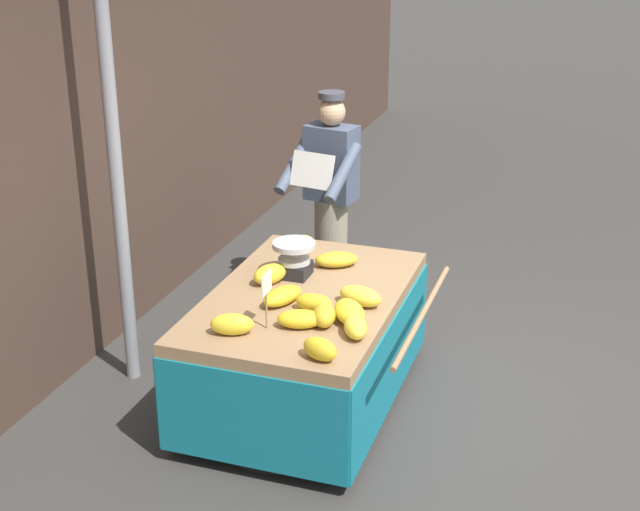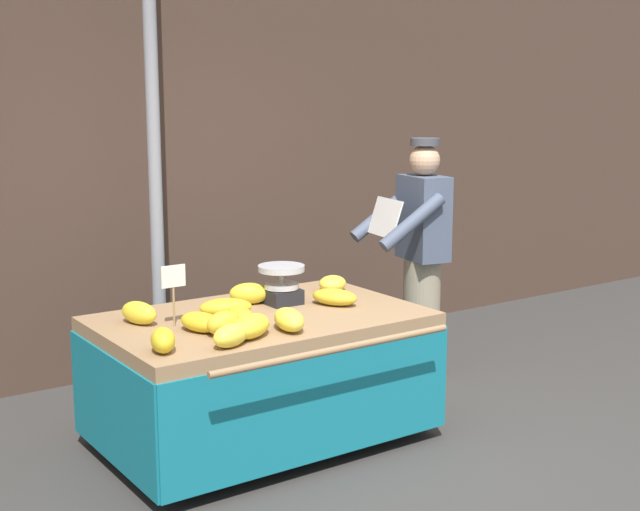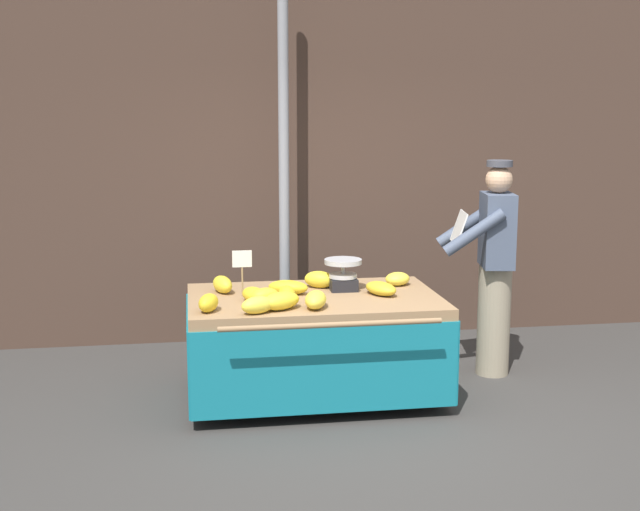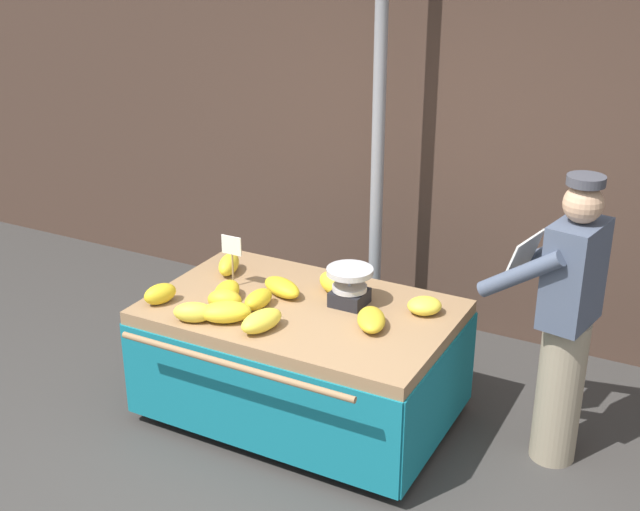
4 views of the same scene
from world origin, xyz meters
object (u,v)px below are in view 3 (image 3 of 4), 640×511
banana_bunch_9 (381,288)px  banana_bunch_11 (208,303)px  banana_cart (314,322)px  banana_bunch_7 (398,279)px  banana_bunch_8 (319,279)px  banana_bunch_10 (288,287)px  banana_bunch_5 (254,295)px  weighing_scale (343,275)px  street_pole (284,159)px  price_sign (242,263)px  banana_bunch_1 (223,284)px  banana_bunch_3 (287,294)px  banana_bunch_6 (281,301)px  banana_bunch_2 (265,297)px  banana_bunch_0 (316,300)px  vendor_person (494,267)px  banana_bunch_4 (258,305)px

banana_bunch_9 → banana_bunch_11: banana_bunch_11 is taller
banana_cart → banana_bunch_7: (0.69, 0.26, 0.25)m
banana_bunch_8 → banana_bunch_10: 0.32m
banana_bunch_9 → banana_bunch_5: bearing=-175.2°
weighing_scale → banana_bunch_8: size_ratio=1.17×
street_pole → banana_cart: bearing=-86.7°
price_sign → banana_bunch_1: bearing=130.7°
street_pole → banana_bunch_3: street_pole is taller
banana_bunch_6 → banana_bunch_9: banana_bunch_6 is taller
banana_bunch_2 → weighing_scale: bearing=33.6°
banana_bunch_7 → banana_bunch_9: 0.37m
banana_bunch_5 → banana_bunch_11: bearing=-144.6°
banana_bunch_0 → banana_bunch_5: banana_bunch_0 is taller
price_sign → banana_bunch_5: price_sign is taller
banana_bunch_1 → banana_bunch_5: size_ratio=0.94×
price_sign → banana_bunch_3: size_ratio=1.48×
banana_bunch_0 → banana_bunch_7: 0.96m
street_pole → banana_bunch_5: size_ratio=12.60×
banana_bunch_7 → banana_bunch_8: banana_bunch_8 is taller
banana_bunch_6 → banana_bunch_10: 0.47m
banana_bunch_5 → banana_bunch_10: 0.34m
banana_bunch_3 → banana_bunch_10: size_ratio=0.77×
banana_bunch_0 → banana_bunch_11: banana_bunch_11 is taller
banana_bunch_1 → banana_bunch_6: bearing=-57.8°
banana_bunch_3 → banana_bunch_6: size_ratio=0.78×
banana_cart → banana_bunch_5: (-0.44, -0.13, 0.25)m
street_pole → banana_bunch_2: bearing=-101.6°
banana_bunch_0 → banana_bunch_11: (-0.72, 0.01, 0.00)m
banana_bunch_8 → banana_bunch_9: 0.51m
street_pole → banana_bunch_9: bearing=-66.5°
weighing_scale → banana_bunch_6: 0.76m
street_pole → banana_bunch_7: bearing=-52.1°
vendor_person → banana_bunch_3: bearing=-165.0°
banana_bunch_4 → banana_bunch_5: banana_bunch_4 is taller
street_pole → banana_bunch_7: 1.51m
banana_bunch_4 → banana_bunch_8: banana_bunch_8 is taller
banana_cart → banana_bunch_4: 0.69m
banana_cart → banana_bunch_1: size_ratio=7.35×
price_sign → banana_bunch_5: bearing=-68.1°
banana_bunch_0 → banana_bunch_7: size_ratio=1.40×
price_sign → banana_bunch_9: price_sign is taller
street_pole → banana_bunch_1: 1.45m
banana_bunch_11 → street_pole: bearing=66.4°
street_pole → banana_bunch_4: street_pole is taller
banana_bunch_6 → street_pole: bearing=82.5°
banana_bunch_10 → banana_bunch_9: bearing=-11.3°
banana_bunch_4 → banana_bunch_5: size_ratio=0.88×
street_pole → banana_bunch_8: street_pole is taller
banana_bunch_8 → weighing_scale: bearing=-33.1°
banana_bunch_2 → banana_bunch_5: 0.14m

